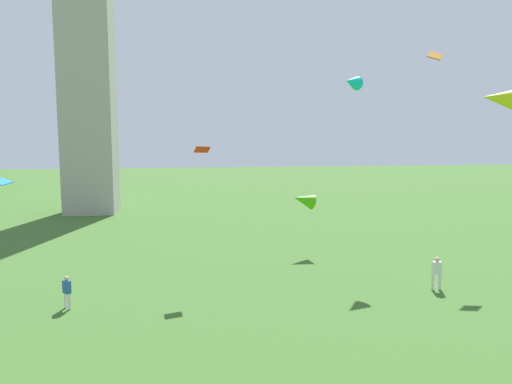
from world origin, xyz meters
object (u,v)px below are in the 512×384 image
Objects in this scene: person_2 at (67,290)px; kite_flying_4 at (2,182)px; person_1 at (437,271)px; kite_flying_0 at (202,150)px; kite_flying_3 at (352,82)px; kite_flying_2 at (504,99)px; kite_flying_7 at (303,200)px; kite_flying_1 at (435,56)px.

kite_flying_4 is at bearing 75.89° from person_2.
person_1 is 1.89× the size of kite_flying_0.
kite_flying_3 is (16.73, 7.15, 10.99)m from person_2.
person_2 is 10.44m from kite_flying_0.
kite_flying_2 is 15.69m from kite_flying_7.
kite_flying_7 is at bearing -96.04° from person_2.
kite_flying_3 is at bearing 132.47° from kite_flying_1.
person_2 is at bearing -76.80° from kite_flying_2.
kite_flying_0 is 0.99× the size of kite_flying_4.
kite_flying_7 is (16.49, 10.79, -2.60)m from kite_flying_4.
kite_flying_7 is (7.35, 5.54, -3.82)m from kite_flying_0.
kite_flying_4 is 19.88m from kite_flying_7.
kite_flying_1 reaches higher than kite_flying_3.
person_2 is 1.70× the size of kite_flying_4.
kite_flying_3 is at bearing -107.15° from person_2.
kite_flying_3 is at bearing 113.80° from person_1.
kite_flying_4 is at bearing 146.71° from kite_flying_1.
kite_flying_1 is 11.66m from kite_flying_2.
kite_flying_2 is 2.38× the size of kite_flying_4.
kite_flying_0 is 17.43m from kite_flying_1.
kite_flying_7 is at bearing 121.32° from person_1.
kite_flying_2 is at bearing -17.36° from kite_flying_3.
kite_flying_2 is (20.60, -3.18, 9.27)m from person_2.
kite_flying_0 reaches higher than kite_flying_7.
kite_flying_3 is (-2.79, 6.86, 10.89)m from person_1.
person_1 is 1.11× the size of person_2.
person_1 is at bearing -140.70° from kite_flying_2.
person_2 is at bearing -65.35° from kite_flying_7.
kite_flying_2 reaches higher than kite_flying_0.
kite_flying_7 is at bearing 20.37° from kite_flying_0.
kite_flying_3 is at bearing 35.75° from kite_flying_7.
person_2 is 27.25m from kite_flying_1.
person_2 is 1.11× the size of kite_flying_1.
person_1 is 0.97× the size of kite_flying_7.
kite_flying_4 is 0.51× the size of kite_flying_7.
kite_flying_0 is at bearing 164.90° from person_1.
kite_flying_1 is 1.54× the size of kite_flying_4.
kite_flying_2 reaches higher than person_2.
kite_flying_0 is at bearing -95.96° from kite_flying_2.
kite_flying_2 is at bearing -139.06° from person_2.
kite_flying_2 is 23.29m from kite_flying_4.
kite_flying_4 is at bearing -104.38° from kite_flying_3.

